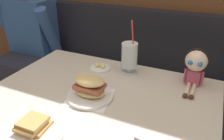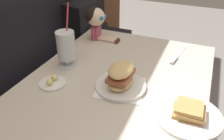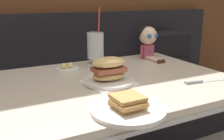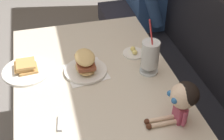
{
  "view_description": "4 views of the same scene",
  "coord_description": "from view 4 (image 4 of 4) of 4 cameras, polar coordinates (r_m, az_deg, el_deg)",
  "views": [
    {
      "loc": [
        0.44,
        -0.65,
        1.35
      ],
      "look_at": [
        0.03,
        0.26,
        0.85
      ],
      "focal_mm": 36.67,
      "sensor_mm": 36.0,
      "label": 1
    },
    {
      "loc": [
        -0.81,
        -0.15,
        1.35
      ],
      "look_at": [
        0.04,
        0.22,
        0.77
      ],
      "focal_mm": 37.72,
      "sensor_mm": 36.0,
      "label": 2
    },
    {
      "loc": [
        -0.52,
        -0.83,
        1.1
      ],
      "look_at": [
        0.0,
        0.18,
        0.79
      ],
      "focal_mm": 41.93,
      "sensor_mm": 36.0,
      "label": 3
    },
    {
      "loc": [
        1.21,
        -0.03,
        1.72
      ],
      "look_at": [
        0.06,
        0.26,
        0.8
      ],
      "focal_mm": 49.01,
      "sensor_mm": 36.0,
      "label": 4
    }
  ],
  "objects": [
    {
      "name": "toast_plate",
      "position": [
        1.63,
        -15.64,
        0.09
      ],
      "size": [
        0.25,
        0.25,
        0.06
      ],
      "color": "white",
      "rests_on": "diner_table"
    },
    {
      "name": "booth_bench",
      "position": [
        2.02,
        14.93,
        -7.23
      ],
      "size": [
        2.6,
        0.48,
        1.0
      ],
      "color": "black",
      "rests_on": "ground"
    },
    {
      "name": "diner_table",
      "position": [
        1.7,
        -3.13,
        -6.05
      ],
      "size": [
        1.11,
        0.81,
        0.74
      ],
      "color": "beige",
      "rests_on": "ground"
    },
    {
      "name": "sandwich_plate",
      "position": [
        1.56,
        -4.99,
        0.97
      ],
      "size": [
        0.23,
        0.23,
        0.12
      ],
      "color": "white",
      "rests_on": "diner_table"
    },
    {
      "name": "seated_doll",
      "position": [
        1.28,
        13.08,
        -5.08
      ],
      "size": [
        0.11,
        0.22,
        0.2
      ],
      "color": "#B74C6B",
      "rests_on": "diner_table"
    },
    {
      "name": "milkshake_glass",
      "position": [
        1.53,
        7.11,
        2.62
      ],
      "size": [
        0.1,
        0.1,
        0.32
      ],
      "color": "silver",
      "rests_on": "diner_table"
    },
    {
      "name": "butter_knife",
      "position": [
        1.31,
        -9.72,
        -10.91
      ],
      "size": [
        0.24,
        0.05,
        0.01
      ],
      "color": "silver",
      "rests_on": "diner_table"
    },
    {
      "name": "butter_saucer",
      "position": [
        1.71,
        4.05,
        3.25
      ],
      "size": [
        0.12,
        0.12,
        0.04
      ],
      "color": "white",
      "rests_on": "diner_table"
    }
  ]
}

